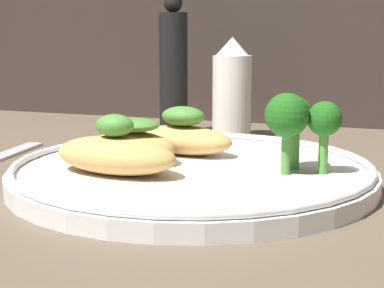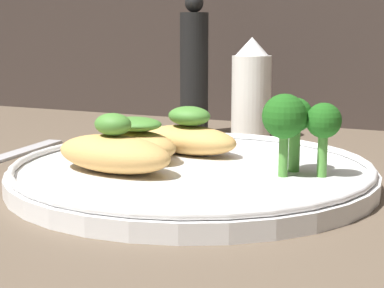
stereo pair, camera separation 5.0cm
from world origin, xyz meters
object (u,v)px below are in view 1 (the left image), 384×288
plate (192,172)px  broccoli_bunch (299,118)px  sauce_bottle (232,90)px  pepper_grinder (173,70)px

plate → broccoli_bunch: (8.82, 1.07, 4.92)cm
plate → sauce_bottle: size_ratio=2.52×
sauce_bottle → pepper_grinder: 8.07cm
plate → broccoli_bunch: bearing=6.9°
broccoli_bunch → sauce_bottle: size_ratio=0.54×
broccoli_bunch → pepper_grinder: size_ratio=0.37×
pepper_grinder → plate: bearing=-65.0°
broccoli_bunch → pepper_grinder: pepper_grinder is taller
broccoli_bunch → pepper_grinder: 29.97cm
plate → sauce_bottle: (-3.21, 23.49, 4.92)cm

